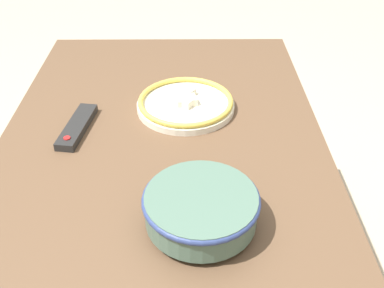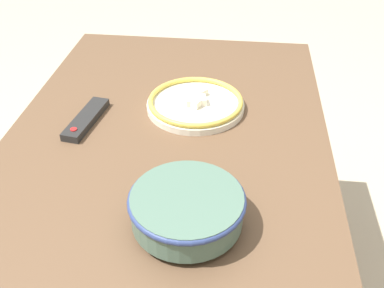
# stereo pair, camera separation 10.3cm
# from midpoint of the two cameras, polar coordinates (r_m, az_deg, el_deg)

# --- Properties ---
(dining_table) EXTENTS (1.47, 0.81, 0.72)m
(dining_table) POSITION_cam_midpoint_polar(r_m,az_deg,el_deg) (1.08, -1.46, -6.36)
(dining_table) COLOR brown
(dining_table) RESTS_ON ground_plane
(noodle_bowl) EXTENTS (0.23, 0.23, 0.08)m
(noodle_bowl) POSITION_cam_midpoint_polar(r_m,az_deg,el_deg) (0.86, 2.81, -8.27)
(noodle_bowl) COLOR #4C6B5B
(noodle_bowl) RESTS_ON dining_table
(food_plate) EXTENTS (0.27, 0.27, 0.04)m
(food_plate) POSITION_cam_midpoint_polar(r_m,az_deg,el_deg) (1.23, 2.88, 5.09)
(food_plate) COLOR silver
(food_plate) RESTS_ON dining_table
(tv_remote) EXTENTS (0.20, 0.07, 0.02)m
(tv_remote) POSITION_cam_midpoint_polar(r_m,az_deg,el_deg) (1.19, -10.90, 3.06)
(tv_remote) COLOR black
(tv_remote) RESTS_ON dining_table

